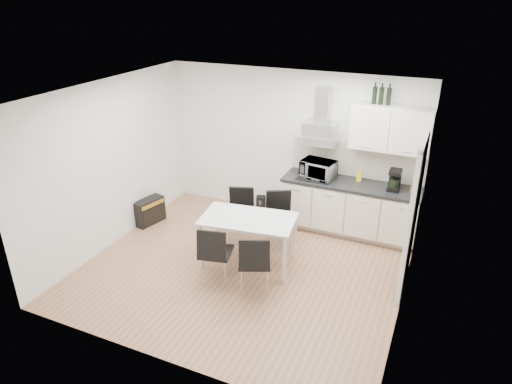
% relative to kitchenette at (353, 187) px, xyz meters
% --- Properties ---
extents(ground, '(4.50, 4.50, 0.00)m').
position_rel_kitchenette_xyz_m(ground, '(-1.19, -1.73, -0.83)').
color(ground, '#AE7C58').
rests_on(ground, ground).
extents(wall_back, '(4.50, 0.10, 2.60)m').
position_rel_kitchenette_xyz_m(wall_back, '(-1.19, 0.27, 0.47)').
color(wall_back, white).
rests_on(wall_back, ground).
extents(wall_front, '(4.50, 0.10, 2.60)m').
position_rel_kitchenette_xyz_m(wall_front, '(-1.19, -3.73, 0.47)').
color(wall_front, white).
rests_on(wall_front, ground).
extents(wall_left, '(0.10, 4.00, 2.60)m').
position_rel_kitchenette_xyz_m(wall_left, '(-3.44, -1.73, 0.47)').
color(wall_left, white).
rests_on(wall_left, ground).
extents(wall_right, '(0.10, 4.00, 2.60)m').
position_rel_kitchenette_xyz_m(wall_right, '(1.06, -1.73, 0.47)').
color(wall_right, white).
rests_on(wall_right, ground).
extents(ceiling, '(4.50, 4.50, 0.00)m').
position_rel_kitchenette_xyz_m(ceiling, '(-1.19, -1.73, 1.77)').
color(ceiling, white).
rests_on(ceiling, wall_back).
extents(doorway, '(0.08, 1.04, 2.10)m').
position_rel_kitchenette_xyz_m(doorway, '(1.02, -1.18, 0.22)').
color(doorway, white).
rests_on(doorway, ground).
extents(kitchenette, '(2.22, 0.64, 2.52)m').
position_rel_kitchenette_xyz_m(kitchenette, '(0.00, 0.00, 0.00)').
color(kitchenette, beige).
rests_on(kitchenette, ground).
extents(dining_table, '(1.45, 0.95, 0.75)m').
position_rel_kitchenette_xyz_m(dining_table, '(-1.19, -1.54, -0.17)').
color(dining_table, white).
rests_on(dining_table, ground).
extents(chair_far_left, '(0.58, 0.61, 0.88)m').
position_rel_kitchenette_xyz_m(chair_far_left, '(-1.57, -1.00, -0.39)').
color(chair_far_left, black).
rests_on(chair_far_left, ground).
extents(chair_far_right, '(0.61, 0.64, 0.88)m').
position_rel_kitchenette_xyz_m(chair_far_right, '(-0.95, -0.87, -0.39)').
color(chair_far_right, black).
rests_on(chair_far_right, ground).
extents(chair_near_left, '(0.54, 0.58, 0.88)m').
position_rel_kitchenette_xyz_m(chair_near_left, '(-1.41, -2.12, -0.39)').
color(chair_near_left, black).
rests_on(chair_near_left, ground).
extents(chair_near_right, '(0.60, 0.63, 0.88)m').
position_rel_kitchenette_xyz_m(chair_near_right, '(-0.83, -2.12, -0.39)').
color(chair_near_right, black).
rests_on(chair_near_right, ground).
extents(guitar_amp, '(0.36, 0.58, 0.45)m').
position_rel_kitchenette_xyz_m(guitar_amp, '(-3.30, -1.08, -0.60)').
color(guitar_amp, black).
rests_on(guitar_amp, ground).
extents(floor_speaker, '(0.20, 0.19, 0.27)m').
position_rel_kitchenette_xyz_m(floor_speaker, '(-1.71, 0.17, -0.69)').
color(floor_speaker, black).
rests_on(floor_speaker, ground).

